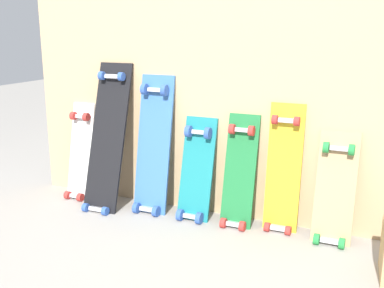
# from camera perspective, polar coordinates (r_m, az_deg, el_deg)

# --- Properties ---
(ground_plane) EXTENTS (12.00, 12.00, 0.00)m
(ground_plane) POSITION_cam_1_polar(r_m,az_deg,el_deg) (2.84, 0.58, -8.46)
(ground_plane) COLOR #9E9991
(plywood_wall_panel) EXTENTS (2.30, 0.04, 1.77)m
(plywood_wall_panel) POSITION_cam_1_polar(r_m,az_deg,el_deg) (2.69, 1.23, 9.75)
(plywood_wall_panel) COLOR tan
(plywood_wall_panel) RESTS_ON ground
(skateboard_white) EXTENTS (0.16, 0.20, 0.69)m
(skateboard_white) POSITION_cam_1_polar(r_m,az_deg,el_deg) (3.11, -13.59, -1.47)
(skateboard_white) COLOR silver
(skateboard_white) RESTS_ON ground
(skateboard_black) EXTENTS (0.23, 0.33, 0.95)m
(skateboard_black) POSITION_cam_1_polar(r_m,az_deg,el_deg) (2.88, -10.42, 0.13)
(skateboard_black) COLOR black
(skateboard_black) RESTS_ON ground
(skateboard_blue) EXTENTS (0.22, 0.23, 0.88)m
(skateboard_blue) POSITION_cam_1_polar(r_m,az_deg,el_deg) (2.79, -4.80, -0.73)
(skateboard_blue) COLOR #386BAD
(skateboard_blue) RESTS_ON ground
(skateboard_teal) EXTENTS (0.19, 0.23, 0.65)m
(skateboard_teal) POSITION_cam_1_polar(r_m,az_deg,el_deg) (2.70, 0.50, -3.74)
(skateboard_teal) COLOR #197A7F
(skateboard_teal) RESTS_ON ground
(skateboard_green) EXTENTS (0.18, 0.21, 0.69)m
(skateboard_green) POSITION_cam_1_polar(r_m,az_deg,el_deg) (2.61, 5.82, -4.06)
(skateboard_green) COLOR #1E7238
(skateboard_green) RESTS_ON ground
(skateboard_yellow) EXTENTS (0.19, 0.16, 0.77)m
(skateboard_yellow) POSITION_cam_1_polar(r_m,az_deg,el_deg) (2.57, 11.14, -3.69)
(skateboard_yellow) COLOR gold
(skateboard_yellow) RESTS_ON ground
(skateboard_natural) EXTENTS (0.20, 0.21, 0.64)m
(skateboard_natural) POSITION_cam_1_polar(r_m,az_deg,el_deg) (2.52, 17.15, -5.96)
(skateboard_natural) COLOR tan
(skateboard_natural) RESTS_ON ground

